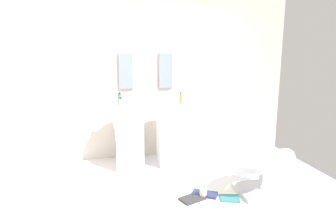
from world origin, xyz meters
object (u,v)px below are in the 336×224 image
object	(u,v)px
pedestal_sink_right	(171,133)
soap_bottle_green	(120,100)
magazine_teal	(230,198)
soap_bottle_white	(121,103)
magazine_charcoal	(192,199)
magazine_navy	(205,194)
pedestal_sink_left	(129,135)
soap_bottle_amber	(181,98)
lounge_chair	(262,166)
coffee_mug	(203,193)

from	to	relation	value
pedestal_sink_right	soap_bottle_green	bearing A→B (deg)	-179.74
magazine_teal	soap_bottle_white	distance (m)	1.95
magazine_teal	magazine_charcoal	world-z (taller)	magazine_charcoal
soap_bottle_green	pedestal_sink_right	bearing A→B (deg)	0.26
magazine_navy	soap_bottle_green	world-z (taller)	soap_bottle_green
pedestal_sink_left	magazine_charcoal	bearing A→B (deg)	-61.99
magazine_navy	soap_bottle_amber	size ratio (longest dim) A/B	1.65
pedestal_sink_right	soap_bottle_white	size ratio (longest dim) A/B	7.58
lounge_chair	magazine_navy	bearing A→B (deg)	174.15
magazine_navy	coffee_mug	xyz separation A→B (m)	(-0.03, -0.04, 0.03)
pedestal_sink_right	coffee_mug	size ratio (longest dim) A/B	10.95
pedestal_sink_left	soap_bottle_white	size ratio (longest dim) A/B	7.58
magazine_charcoal	soap_bottle_white	bearing A→B (deg)	101.90
lounge_chair	soap_bottle_white	size ratio (longest dim) A/B	7.74
lounge_chair	coffee_mug	world-z (taller)	lounge_chair
magazine_teal	soap_bottle_green	bearing A→B (deg)	149.09
soap_bottle_white	pedestal_sink_left	bearing A→B (deg)	39.02
coffee_mug	soap_bottle_green	xyz separation A→B (m)	(-0.91, 1.16, 0.98)
magazine_charcoal	soap_bottle_amber	world-z (taller)	soap_bottle_amber
magazine_teal	magazine_charcoal	xyz separation A→B (m)	(-0.44, 0.07, 0.00)
magazine_navy	soap_bottle_white	size ratio (longest dim) A/B	2.13
pedestal_sink_right	soap_bottle_green	size ratio (longest dim) A/B	5.34
lounge_chair	magazine_teal	bearing A→B (deg)	-169.44
magazine_teal	soap_bottle_white	world-z (taller)	soap_bottle_white
lounge_chair	magazine_charcoal	bearing A→B (deg)	-179.54
lounge_chair	magazine_charcoal	xyz separation A→B (m)	(-0.87, -0.01, -0.33)
magazine_charcoal	soap_bottle_white	size ratio (longest dim) A/B	2.00
magazine_navy	soap_bottle_green	size ratio (longest dim) A/B	1.50
magazine_navy	soap_bottle_white	bearing A→B (deg)	163.04
pedestal_sink_left	soap_bottle_white	bearing A→B (deg)	-140.98
soap_bottle_amber	lounge_chair	bearing A→B (deg)	-60.44
coffee_mug	pedestal_sink_right	bearing A→B (deg)	96.93
pedestal_sink_left	coffee_mug	distance (m)	1.47
soap_bottle_white	lounge_chair	bearing A→B (deg)	-34.15
pedestal_sink_right	magazine_navy	world-z (taller)	pedestal_sink_right
lounge_chair	soap_bottle_green	bearing A→B (deg)	143.90
magazine_charcoal	soap_bottle_amber	size ratio (longest dim) A/B	1.54
coffee_mug	soap_bottle_white	bearing A→B (deg)	130.06
magazine_teal	coffee_mug	distance (m)	0.31
pedestal_sink_left	magazine_teal	distance (m)	1.74
magazine_teal	coffee_mug	xyz separation A→B (m)	(-0.29, 0.11, 0.04)
pedestal_sink_left	magazine_teal	size ratio (longest dim) A/B	4.73
magazine_charcoal	coffee_mug	bearing A→B (deg)	-7.29
magazine_charcoal	lounge_chair	bearing A→B (deg)	-21.82
pedestal_sink_right	soap_bottle_amber	world-z (taller)	soap_bottle_amber
lounge_chair	coffee_mug	bearing A→B (deg)	177.45
pedestal_sink_right	soap_bottle_amber	distance (m)	0.56
lounge_chair	magazine_charcoal	distance (m)	0.93
pedestal_sink_left	magazine_charcoal	size ratio (longest dim) A/B	3.79
magazine_charcoal	coffee_mug	distance (m)	0.16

